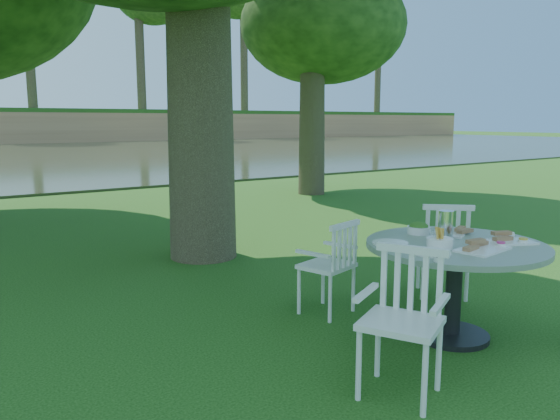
# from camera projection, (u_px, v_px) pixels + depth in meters

# --- Properties ---
(ground) EXTENTS (140.00, 140.00, 0.00)m
(ground) POSITION_uv_depth(u_px,v_px,m) (293.00, 307.00, 4.87)
(ground) COLOR #123E0D
(ground) RESTS_ON ground
(table) EXTENTS (1.33, 1.33, 0.74)m
(table) POSITION_uv_depth(u_px,v_px,m) (455.00, 263.00, 4.09)
(table) COLOR black
(table) RESTS_ON ground
(chair_ne) EXTENTS (0.62, 0.62, 0.89)m
(chair_ne) POSITION_uv_depth(u_px,v_px,m) (445.00, 243.00, 5.04)
(chair_ne) COLOR white
(chair_ne) RESTS_ON ground
(chair_nw) EXTENTS (0.50, 0.48, 0.81)m
(chair_nw) POSITION_uv_depth(u_px,v_px,m) (335.00, 261.00, 4.60)
(chair_nw) COLOR white
(chair_nw) RESTS_ON ground
(chair_sw) EXTENTS (0.57, 0.59, 0.88)m
(chair_sw) POSITION_uv_depth(u_px,v_px,m) (405.00, 309.00, 3.30)
(chair_sw) COLOR white
(chair_sw) RESTS_ON ground
(tableware) EXTENTS (1.12, 0.88, 0.23)m
(tableware) POSITION_uv_depth(u_px,v_px,m) (447.00, 237.00, 4.08)
(tableware) COLOR white
(tableware) RESTS_ON table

